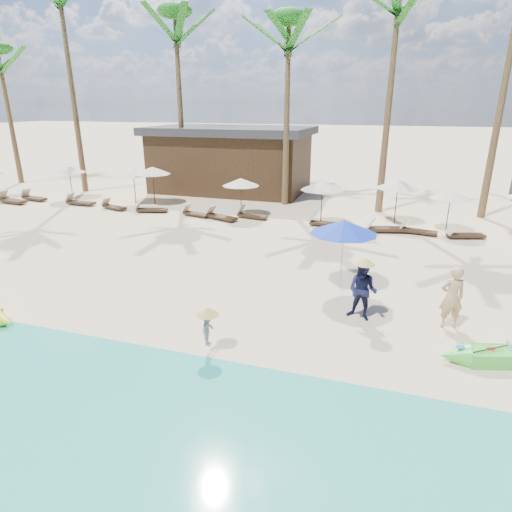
% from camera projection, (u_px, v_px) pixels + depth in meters
% --- Properties ---
extents(ground, '(240.00, 240.00, 0.00)m').
position_uv_depth(ground, '(278.00, 317.00, 12.16)').
color(ground, beige).
rests_on(ground, ground).
extents(wet_sand_strip, '(240.00, 4.50, 0.01)m').
position_uv_depth(wet_sand_strip, '(207.00, 442.00, 7.67)').
color(wet_sand_strip, tan).
rests_on(wet_sand_strip, ground).
extents(tourist, '(0.74, 0.59, 1.76)m').
position_uv_depth(tourist, '(452.00, 297.00, 11.36)').
color(tourist, tan).
rests_on(tourist, ground).
extents(vendor_green, '(0.96, 0.83, 1.70)m').
position_uv_depth(vendor_green, '(363.00, 291.00, 11.82)').
color(vendor_green, '#131636').
rests_on(vendor_green, ground).
extents(vendor_yellow, '(0.39, 0.60, 0.88)m').
position_uv_depth(vendor_yellow, '(208.00, 329.00, 10.29)').
color(vendor_yellow, gray).
rests_on(vendor_yellow, ground).
extents(blue_umbrella, '(2.13, 2.13, 2.30)m').
position_uv_depth(blue_umbrella, '(344.00, 227.00, 13.45)').
color(blue_umbrella, '#99999E').
rests_on(blue_umbrella, ground).
extents(resort_parasol_1, '(2.00, 2.00, 2.06)m').
position_uv_depth(resort_parasol_1, '(69.00, 170.00, 26.77)').
color(resort_parasol_1, '#3A2917').
rests_on(resort_parasol_1, ground).
extents(lounger_1_left, '(2.06, 0.85, 0.68)m').
position_uv_depth(lounger_1_left, '(11.00, 200.00, 26.06)').
color(lounger_1_left, '#3A2917').
rests_on(lounger_1_left, ground).
extents(lounger_1_right, '(1.90, 0.86, 0.62)m').
position_uv_depth(lounger_1_right, '(33.00, 197.00, 26.85)').
color(lounger_1_right, '#3A2917').
rests_on(lounger_1_right, ground).
extents(resort_parasol_2, '(2.04, 2.04, 2.10)m').
position_uv_depth(resort_parasol_2, '(133.00, 172.00, 25.57)').
color(resort_parasol_2, '#3A2917').
rests_on(resort_parasol_2, ground).
extents(lounger_2_left, '(1.86, 0.59, 0.63)m').
position_uv_depth(lounger_2_left, '(79.00, 202.00, 25.61)').
color(lounger_2_left, '#3A2917').
rests_on(lounger_2_left, ground).
extents(resort_parasol_3, '(2.17, 2.17, 2.23)m').
position_uv_depth(resort_parasol_3, '(152.00, 171.00, 25.29)').
color(resort_parasol_3, '#3A2917').
rests_on(resort_parasol_3, ground).
extents(lounger_3_left, '(1.71, 0.93, 0.56)m').
position_uv_depth(lounger_3_left, '(113.00, 206.00, 24.59)').
color(lounger_3_left, '#3A2917').
rests_on(lounger_3_left, ground).
extents(lounger_3_right, '(1.85, 0.96, 0.60)m').
position_uv_depth(lounger_3_right, '(150.00, 209.00, 23.90)').
color(lounger_3_right, '#3A2917').
rests_on(lounger_3_right, ground).
extents(resort_parasol_4, '(1.98, 1.98, 2.04)m').
position_uv_depth(resort_parasol_4, '(241.00, 182.00, 22.58)').
color(resort_parasol_4, '#3A2917').
rests_on(resort_parasol_4, ground).
extents(lounger_4_left, '(1.71, 0.86, 0.56)m').
position_uv_depth(lounger_4_left, '(195.00, 213.00, 23.08)').
color(lounger_4_left, '#3A2917').
rests_on(lounger_4_left, ground).
extents(lounger_4_right, '(1.92, 1.16, 0.62)m').
position_uv_depth(lounger_4_right, '(220.00, 216.00, 22.39)').
color(lounger_4_right, '#3A2917').
rests_on(lounger_4_right, ground).
extents(resort_parasol_5, '(2.14, 2.14, 2.21)m').
position_uv_depth(resort_parasol_5, '(322.00, 186.00, 20.74)').
color(resort_parasol_5, '#3A2917').
rests_on(resort_parasol_5, ground).
extents(lounger_5_left, '(1.75, 0.76, 0.57)m').
position_uv_depth(lounger_5_left, '(250.00, 215.00, 22.65)').
color(lounger_5_left, '#3A2917').
rests_on(lounger_5_left, ground).
extents(resort_parasol_6, '(2.15, 2.15, 2.22)m').
position_uv_depth(resort_parasol_6, '(398.00, 184.00, 21.08)').
color(resort_parasol_6, '#3A2917').
rests_on(resort_parasol_6, ground).
extents(lounger_6_left, '(1.78, 0.61, 0.60)m').
position_uv_depth(lounger_6_left, '(324.00, 222.00, 21.18)').
color(lounger_6_left, '#3A2917').
rests_on(lounger_6_left, ground).
extents(lounger_6_right, '(2.07, 1.08, 0.67)m').
position_uv_depth(lounger_6_right, '(384.00, 228.00, 20.17)').
color(lounger_6_right, '#3A2917').
rests_on(lounger_6_right, ground).
extents(resort_parasol_7, '(1.89, 1.89, 1.95)m').
position_uv_depth(resort_parasol_7, '(451.00, 195.00, 19.80)').
color(resort_parasol_7, '#3A2917').
rests_on(resort_parasol_7, ground).
extents(lounger_7_left, '(1.72, 0.77, 0.56)m').
position_uv_depth(lounger_7_left, '(416.00, 230.00, 19.91)').
color(lounger_7_left, '#3A2917').
rests_on(lounger_7_left, ground).
extents(lounger_7_right, '(1.79, 1.03, 0.58)m').
position_uv_depth(lounger_7_right, '(463.00, 234.00, 19.26)').
color(lounger_7_right, '#3A2917').
rests_on(lounger_7_right, ground).
extents(palm_0, '(2.08, 2.08, 9.90)m').
position_uv_depth(palm_0, '(1.00, 68.00, 30.35)').
color(palm_0, brown).
rests_on(palm_0, ground).
extents(palm_1, '(2.08, 2.08, 13.60)m').
position_uv_depth(palm_1, '(62.00, 16.00, 26.17)').
color(palm_1, brown).
rests_on(palm_1, ground).
extents(palm_2, '(2.08, 2.08, 11.33)m').
position_uv_depth(palm_2, '(177.00, 43.00, 25.59)').
color(palm_2, brown).
rests_on(palm_2, ground).
extents(palm_3, '(2.08, 2.08, 10.52)m').
position_uv_depth(palm_3, '(288.00, 48.00, 23.06)').
color(palm_3, brown).
rests_on(palm_3, ground).
extents(palm_4, '(2.08, 2.08, 11.70)m').
position_uv_depth(palm_4, '(397.00, 24.00, 20.97)').
color(palm_4, brown).
rests_on(palm_4, ground).
extents(pavilion_west, '(10.80, 6.60, 4.30)m').
position_uv_depth(pavilion_west, '(231.00, 159.00, 29.42)').
color(pavilion_west, '#3A2917').
rests_on(pavilion_west, ground).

